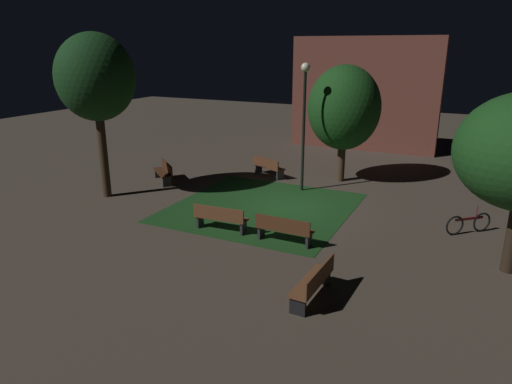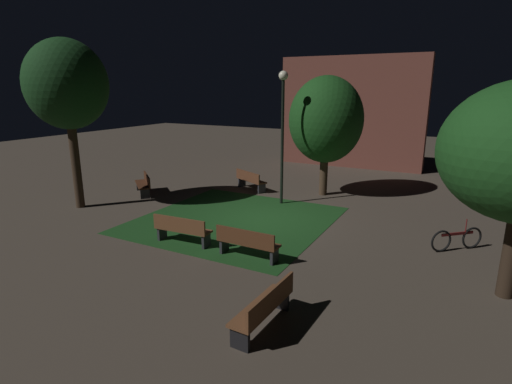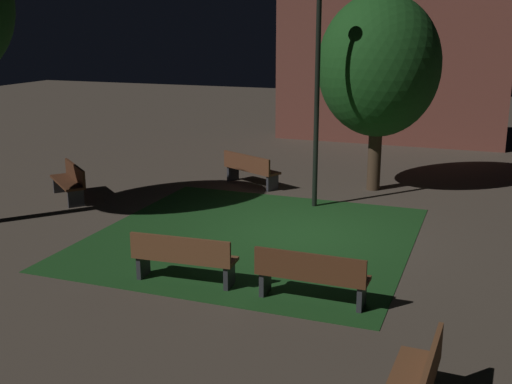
% 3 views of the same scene
% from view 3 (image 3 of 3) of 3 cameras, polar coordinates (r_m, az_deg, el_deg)
% --- Properties ---
extents(ground_plane, '(60.00, 60.00, 0.00)m').
position_cam_3_polar(ground_plane, '(13.46, 3.93, -3.90)').
color(ground_plane, '#473D33').
extents(grass_lawn, '(6.45, 6.63, 0.01)m').
position_cam_3_polar(grass_lawn, '(13.33, -0.31, -4.03)').
color(grass_lawn, '#194219').
rests_on(grass_lawn, ground).
extents(bench_back_row, '(1.83, 0.59, 0.88)m').
position_cam_3_polar(bench_back_row, '(10.92, -6.54, -5.80)').
color(bench_back_row, brown).
rests_on(bench_back_row, ground).
extents(bench_near_trees, '(1.80, 0.50, 0.88)m').
position_cam_3_polar(bench_near_trees, '(10.15, 4.97, -7.38)').
color(bench_near_trees, '#512D19').
rests_on(bench_near_trees, ground).
extents(bench_path_side, '(1.83, 1.23, 0.88)m').
position_cam_3_polar(bench_path_side, '(17.43, -0.54, 2.12)').
color(bench_path_side, brown).
rests_on(bench_path_side, ground).
extents(bench_front_left, '(1.68, 1.53, 0.88)m').
position_cam_3_polar(bench_front_left, '(16.75, -16.31, 1.00)').
color(bench_front_left, '#422314').
rests_on(bench_front_left, ground).
extents(tree_back_right, '(3.14, 3.14, 5.10)m').
position_cam_3_polar(tree_back_right, '(16.91, 10.95, 11.00)').
color(tree_back_right, '#423021').
rests_on(tree_back_right, ground).
extents(lamp_post_path_center, '(0.36, 0.36, 5.21)m').
position_cam_3_polar(lamp_post_path_center, '(15.03, 5.56, 11.57)').
color(lamp_post_path_center, black).
rests_on(lamp_post_path_center, ground).
extents(building_wall_backdrop, '(8.40, 0.80, 6.36)m').
position_cam_3_polar(building_wall_backdrop, '(23.99, 11.88, 11.81)').
color(building_wall_backdrop, brown).
rests_on(building_wall_backdrop, ground).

